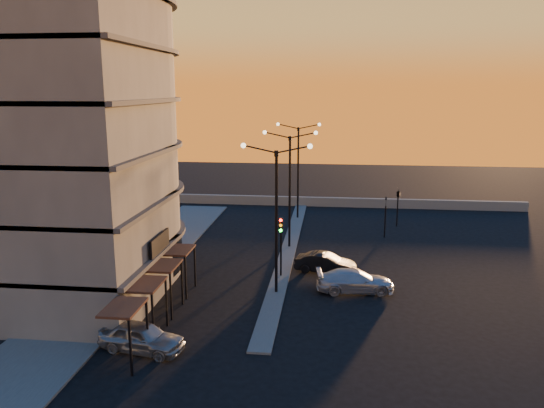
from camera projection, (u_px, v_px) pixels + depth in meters
The scene contains 14 objects.
ground at pixel (276, 293), 33.58m from camera, with size 120.00×120.00×0.00m, color black.
sidewalk_west at pixel (139, 266), 38.63m from camera, with size 5.00×40.00×0.12m, color #535350.
median at pixel (289, 247), 43.28m from camera, with size 1.20×36.00×0.12m, color #535350.
parapet at pixel (319, 202), 58.49m from camera, with size 44.00×0.50×1.00m, color slate.
building at pixel (51, 102), 32.65m from camera, with size 14.35×17.08×25.00m.
streetlamp_near at pixel (276, 207), 32.39m from camera, with size 4.32×0.32×9.51m.
streetlamp_mid at pixel (290, 180), 42.10m from camera, with size 4.32×0.32×9.51m.
streetlamp_far at pixel (298, 163), 51.81m from camera, with size 4.32×0.32×9.51m.
traffic_light_main at pixel (281, 237), 35.75m from camera, with size 0.28×0.44×4.25m.
signal_east_a at pixel (385, 216), 45.86m from camera, with size 0.13×0.16×3.60m.
signal_east_b at pixel (398, 194), 49.33m from camera, with size 0.42×1.99×3.60m.
car_hatchback at pixel (142, 337), 26.05m from camera, with size 1.72×4.28×1.46m, color gray.
car_sedan at pixel (325, 263), 37.24m from camera, with size 1.47×4.21×1.39m, color black.
car_wagon at pixel (355, 281), 33.73m from camera, with size 2.00×4.92×1.43m, color #B4B5BC.
Camera 1 is at (3.36, -31.44, 12.66)m, focal length 35.00 mm.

